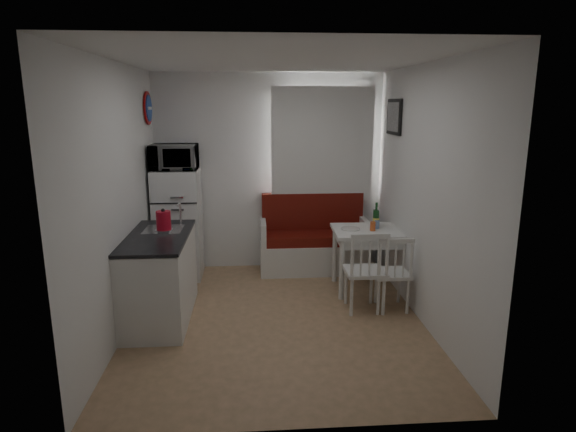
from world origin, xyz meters
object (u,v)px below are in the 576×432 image
chair_right (393,266)px  kitchen_counter (160,276)px  fridge (178,224)px  chair_left (367,263)px  wine_bottle (376,215)px  dining_table (375,236)px  bench (314,246)px  microwave (174,157)px  kettle (164,221)px

chair_right → kitchen_counter: bearing=178.1°
chair_right → fridge: bearing=151.2°
chair_left → wine_bottle: (0.27, 0.76, 0.34)m
chair_right → chair_left: bearing=-179.6°
chair_left → dining_table: bearing=69.7°
dining_table → chair_right: size_ratio=2.25×
dining_table → wine_bottle: bearing=77.7°
bench → chair_left: bearing=-74.4°
microwave → kettle: bearing=-88.4°
kitchen_counter → chair_right: kitchen_counter is taller
bench → chair_left: bench is taller
kitchen_counter → chair_right: bearing=-1.0°
wine_bottle → fridge: bearing=167.7°
chair_right → kettle: bearing=175.3°
fridge → kettle: fridge is taller
chair_left → wine_bottle: size_ratio=1.60×
kitchen_counter → chair_left: (2.17, -0.05, 0.11)m
kitchen_counter → chair_left: bearing=-1.3°
bench → fridge: fridge is taller
chair_right → fridge: size_ratio=0.32×
bench → kettle: (-1.73, -1.24, 0.68)m
dining_table → kettle: size_ratio=4.23×
kitchen_counter → microwave: size_ratio=2.33×
dining_table → microwave: 2.63m
wine_bottle → microwave: bearing=168.8°
chair_left → chair_right: chair_left is taller
bench → microwave: size_ratio=2.53×
fridge → microwave: bearing=-90.0°
chair_left → kettle: (-2.13, 0.17, 0.46)m
kitchen_counter → bench: 2.24m
bench → dining_table: bearing=-49.2°
chair_left → wine_bottle: 0.88m
kettle → microwave: bearing=91.6°
microwave → wine_bottle: bearing=-11.2°
bench → dining_table: bench is taller
microwave → kettle: (0.03, -1.08, -0.54)m
dining_table → fridge: size_ratio=0.73×
chair_left → chair_right: bearing=1.7°
bench → chair_left: 1.48m
kitchen_counter → kettle: bearing=67.1°
kitchen_counter → dining_table: (2.42, 0.61, 0.21)m
kitchen_counter → chair_left: kitchen_counter is taller
dining_table → microwave: size_ratio=1.80×
dining_table → wine_bottle: 0.26m
bench → kitchen_counter: bearing=-142.7°
fridge → bench: bearing=3.7°
dining_table → kitchen_counter: bearing=-164.1°
chair_left → microwave: bearing=150.4°
dining_table → wine_bottle: (0.02, 0.10, 0.24)m
chair_left → microwave: size_ratio=0.86×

